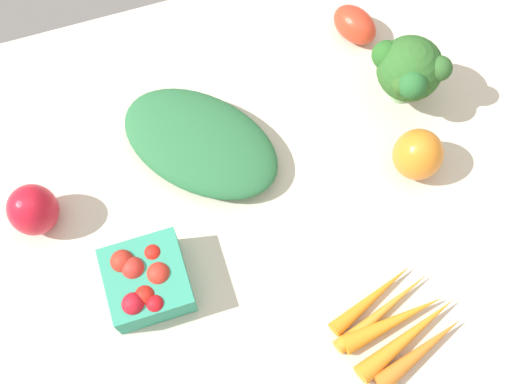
# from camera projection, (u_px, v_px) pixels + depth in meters

# --- Properties ---
(tablecloth) EXTENTS (1.04, 0.76, 0.02)m
(tablecloth) POSITION_uv_depth(u_px,v_px,m) (256.00, 199.00, 1.01)
(tablecloth) COLOR beige
(tablecloth) RESTS_ON ground
(berry_basket) EXTENTS (0.11, 0.11, 0.07)m
(berry_basket) POSITION_uv_depth(u_px,v_px,m) (146.00, 280.00, 0.92)
(berry_basket) COLOR teal
(berry_basket) RESTS_ON tablecloth
(bell_pepper_red) EXTENTS (0.09, 0.09, 0.09)m
(bell_pepper_red) POSITION_uv_depth(u_px,v_px,m) (33.00, 210.00, 0.95)
(bell_pepper_red) COLOR red
(bell_pepper_red) RESTS_ON tablecloth
(carrot_bunch) EXTENTS (0.18, 0.16, 0.03)m
(carrot_bunch) POSITION_uv_depth(u_px,v_px,m) (399.00, 327.00, 0.92)
(carrot_bunch) COLOR orange
(carrot_bunch) RESTS_ON tablecloth
(broccoli_head) EXTENTS (0.10, 0.11, 0.12)m
(broccoli_head) POSITION_uv_depth(u_px,v_px,m) (409.00, 70.00, 0.99)
(broccoli_head) COLOR #91C587
(broccoli_head) RESTS_ON tablecloth
(bell_pepper_orange) EXTENTS (0.10, 0.10, 0.08)m
(bell_pepper_orange) POSITION_uv_depth(u_px,v_px,m) (418.00, 155.00, 0.98)
(bell_pepper_orange) COLOR orange
(bell_pepper_orange) RESTS_ON tablecloth
(leafy_greens_clump) EXTENTS (0.28, 0.29, 0.05)m
(leafy_greens_clump) POSITION_uv_depth(u_px,v_px,m) (200.00, 143.00, 1.01)
(leafy_greens_clump) COLOR #2C6E3F
(leafy_greens_clump) RESTS_ON tablecloth
(roma_tomato) EXTENTS (0.08, 0.09, 0.05)m
(roma_tomato) POSITION_uv_depth(u_px,v_px,m) (355.00, 25.00, 1.08)
(roma_tomato) COLOR red
(roma_tomato) RESTS_ON tablecloth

